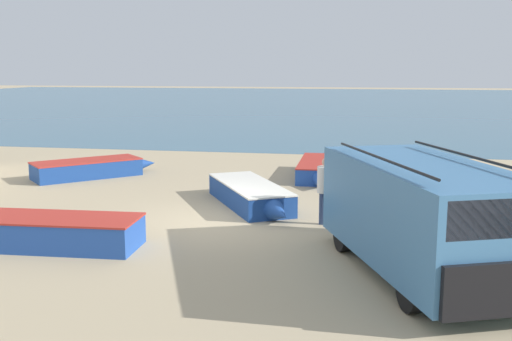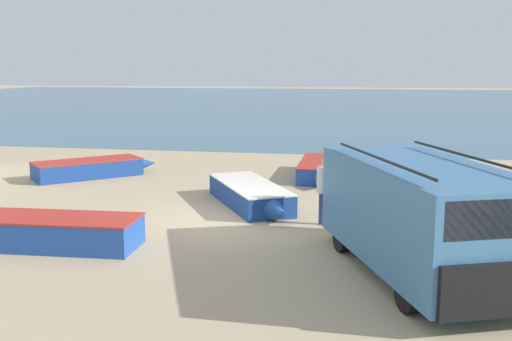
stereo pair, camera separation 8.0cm
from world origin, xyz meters
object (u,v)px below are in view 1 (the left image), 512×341
Objects in this scene: parked_van at (423,213)px; fisherman_1 at (326,185)px; fishing_rowboat_2 at (434,194)px; fishing_rowboat_0 at (91,168)px; fishing_rowboat_1 at (251,195)px; fishing_rowboat_4 at (43,232)px; fishing_rowboat_3 at (323,169)px.

parked_van is 3.43× the size of fisherman_1.
fisherman_1 reaches higher than fishing_rowboat_2.
fishing_rowboat_2 is at bearing -46.55° from fisherman_1.
parked_van is at bearing -82.55° from fishing_rowboat_0.
fishing_rowboat_4 is (-3.64, -4.50, 0.02)m from fishing_rowboat_1.
fishing_rowboat_3 is 10.61m from fishing_rowboat_4.
fishing_rowboat_1 reaches higher than fishing_rowboat_2.
fishing_rowboat_3 is at bearing 1.08° from fishing_rowboat_2.
parked_van is 1.33× the size of fishing_rowboat_2.
fishing_rowboat_0 reaches higher than fishing_rowboat_3.
fishing_rowboat_3 is at bearing 173.24° from parked_van.
fishing_rowboat_0 is 8.30m from fishing_rowboat_4.
parked_van is 9.90m from fishing_rowboat_3.
parked_van is at bearing -149.12° from fisherman_1.
fishing_rowboat_4 reaches higher than fishing_rowboat_2.
fishing_rowboat_2 reaches higher than fishing_rowboat_3.
fisherman_1 is (-2.81, -2.71, 0.69)m from fishing_rowboat_2.
fishing_rowboat_3 is (1.60, 4.72, -0.02)m from fishing_rowboat_1.
fishing_rowboat_0 is at bearing -147.77° from fishing_rowboat_1.
fishing_rowboat_2 is (0.82, 5.95, -0.86)m from parked_van.
fishing_rowboat_1 reaches higher than fishing_rowboat_0.
parked_van reaches higher than fisherman_1.
fishing_rowboat_1 is (-4.12, 4.82, -0.85)m from parked_van.
fisherman_1 is (2.14, -1.57, 0.68)m from fishing_rowboat_1.
fishing_rowboat_0 is (-10.45, 8.17, -0.85)m from parked_van.
fishing_rowboat_1 is at bearing -72.44° from fishing_rowboat_0.
fishing_rowboat_2 is 3.96m from fisherman_1.
parked_van is 1.22× the size of fishing_rowboat_4.
parked_van reaches higher than fishing_rowboat_4.
fishing_rowboat_0 is 2.30× the size of fisherman_1.
fishing_rowboat_4 is at bearing -113.85° from parked_van.
parked_van reaches higher than fishing_rowboat_3.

